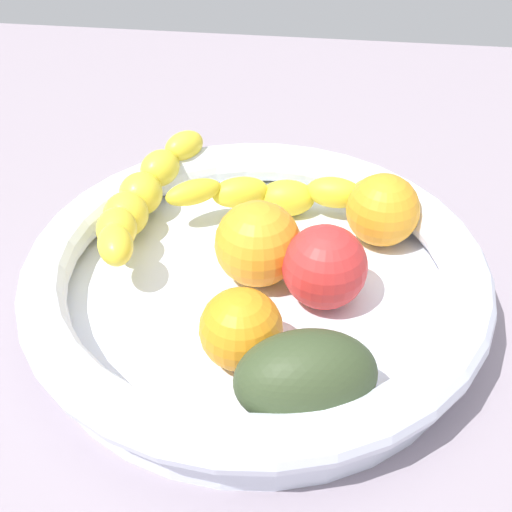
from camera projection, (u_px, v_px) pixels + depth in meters
The scene contains 9 objects.
kitchen_counter at pixel (256, 320), 53.71cm from camera, with size 120.00×120.00×3.00cm, color gray.
fruit_bowl at pixel (256, 278), 50.91cm from camera, with size 35.51×35.51×5.77cm.
banana_draped_left at pixel (140, 199), 55.46cm from camera, with size 7.27×20.09×4.90cm.
banana_draped_right at pixel (287, 194), 57.09cm from camera, with size 21.28×7.07×4.50cm.
orange_front at pixel (261, 244), 50.14cm from camera, with size 6.69×6.69×6.69cm, color orange.
orange_mid_left at pixel (237, 329), 43.71cm from camera, with size 5.67×5.67×5.67cm, color orange.
orange_mid_right at pixel (383, 210), 54.23cm from camera, with size 6.09×6.09×6.09cm, color orange.
avocado_dark at pixel (306, 377), 40.26cm from camera, with size 9.01×5.93×6.03cm, color #354427.
tomato_red at pixel (325, 267), 48.26cm from camera, with size 6.34×6.34×6.34cm, color red.
Camera 1 is at (-5.04, 38.39, 39.10)cm, focal length 46.13 mm.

